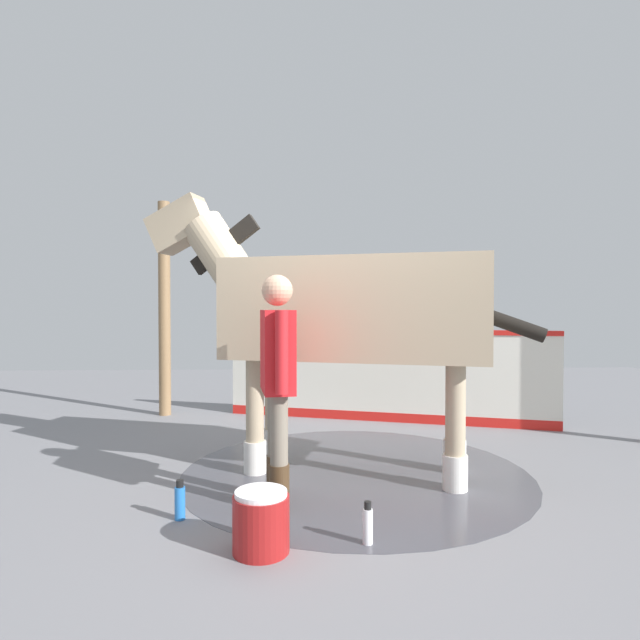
# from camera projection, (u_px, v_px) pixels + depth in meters

# --- Properties ---
(ground_plane) EXTENTS (16.00, 16.00, 0.02)m
(ground_plane) POSITION_uv_depth(u_px,v_px,m) (332.00, 481.00, 4.38)
(ground_plane) COLOR gray
(wet_patch) EXTENTS (3.08, 3.08, 0.00)m
(wet_patch) POSITION_uv_depth(u_px,v_px,m) (355.00, 472.00, 4.58)
(wet_patch) COLOR #4C4C54
(wet_patch) RESTS_ON ground
(barrier_wall) EXTENTS (1.31, 4.07, 1.19)m
(barrier_wall) POSITION_uv_depth(u_px,v_px,m) (385.00, 379.00, 6.63)
(barrier_wall) COLOR silver
(barrier_wall) RESTS_ON ground
(roof_post_near) EXTENTS (0.16, 0.16, 2.91)m
(roof_post_near) POSITION_uv_depth(u_px,v_px,m) (164.00, 309.00, 7.02)
(roof_post_near) COLOR olive
(roof_post_near) RESTS_ON ground
(horse) EXTENTS (1.50, 3.52, 2.55)m
(horse) POSITION_uv_depth(u_px,v_px,m) (342.00, 312.00, 4.58)
(horse) COLOR tan
(horse) RESTS_ON ground
(handler) EXTENTS (0.68, 0.29, 1.71)m
(handler) POSITION_uv_depth(u_px,v_px,m) (277.00, 372.00, 3.79)
(handler) COLOR #47331E
(handler) RESTS_ON ground
(wash_bucket) EXTENTS (0.34, 0.34, 0.37)m
(wash_bucket) POSITION_uv_depth(u_px,v_px,m) (261.00, 522.00, 3.08)
(wash_bucket) COLOR maroon
(wash_bucket) RESTS_ON ground
(bottle_shampoo) EXTENTS (0.06, 0.06, 0.27)m
(bottle_shampoo) POSITION_uv_depth(u_px,v_px,m) (368.00, 524.00, 3.18)
(bottle_shampoo) COLOR white
(bottle_shampoo) RESTS_ON ground
(bottle_spray) EXTENTS (0.07, 0.07, 0.28)m
(bottle_spray) POSITION_uv_depth(u_px,v_px,m) (180.00, 501.00, 3.55)
(bottle_spray) COLOR blue
(bottle_spray) RESTS_ON ground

